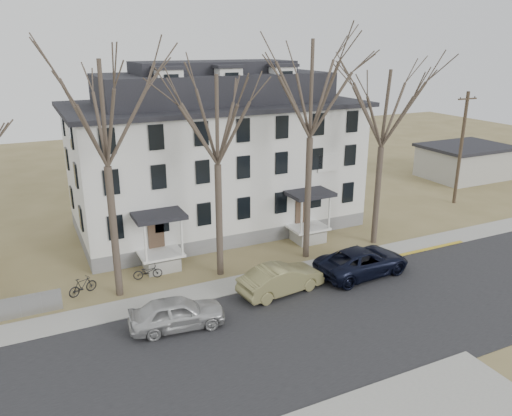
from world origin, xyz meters
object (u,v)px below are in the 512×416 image
car_navy (362,262)px  tree_mid_right (385,103)px  car_tan (281,280)px  utility_pole_far (461,147)px  tree_mid_left (216,114)px  car_silver (177,314)px  tree_center (312,82)px  boarding_house (216,155)px  tree_far_left (102,106)px  bicycle_right (83,287)px  bicycle_left (148,272)px

car_navy → tree_mid_right: bearing=-49.3°
car_tan → car_navy: bearing=-98.1°
utility_pole_far → tree_mid_right: bearing=-160.7°
tree_mid_left → car_silver: 10.79m
car_tan → car_navy: size_ratio=0.84×
tree_mid_left → utility_pole_far: (23.50, 4.20, -4.70)m
tree_center → car_silver: tree_center is taller
boarding_house → tree_center: bearing=-69.8°
tree_far_left → car_silver: (1.89, -4.69, -9.55)m
boarding_house → bicycle_right: boarding_house is taller
boarding_house → bicycle_right: (-10.83, -7.34, -4.87)m
utility_pole_far → car_silver: bearing=-162.2°
car_tan → tree_center: bearing=-53.6°
bicycle_right → car_navy: bearing=-129.2°
tree_mid_left → car_navy: tree_mid_left is taller
tree_mid_left → bicycle_left: size_ratio=7.52×
boarding_house → tree_center: 10.39m
tree_mid_left → boarding_house: bearing=69.8°
tree_center → bicycle_left: bearing=173.4°
boarding_house → tree_center: tree_center is taller
boarding_house → tree_mid_left: (-3.00, -8.15, 4.22)m
car_silver → bicycle_left: bearing=6.8°
tree_center → bicycle_left: 14.73m
tree_far_left → car_navy: 17.07m
tree_mid_left → car_silver: bearing=-131.2°
boarding_house → bicycle_right: size_ratio=12.37×
tree_mid_right → utility_pole_far: size_ratio=1.34×
tree_center → tree_mid_right: 5.70m
tree_mid_left → tree_mid_right: (11.50, 0.00, 0.00)m
tree_mid_left → tree_far_left: bearing=180.0°
boarding_house → bicycle_right: 13.96m
car_silver → car_tan: 6.34m
tree_mid_right → car_tan: bearing=-158.4°
boarding_house → utility_pole_far: size_ratio=2.19×
tree_center → car_tan: tree_center is taller
car_tan → bicycle_right: car_tan is taller
tree_mid_left → car_navy: 12.24m
car_silver → car_tan: size_ratio=0.94×
boarding_house → utility_pole_far: 20.88m
tree_center → utility_pole_far: size_ratio=1.55×
car_silver → car_tan: car_tan is taller
tree_far_left → car_navy: (13.65, -3.76, -9.52)m
tree_far_left → bicycle_left: (1.88, 1.17, -9.90)m
car_tan → car_navy: car_navy is taller
utility_pole_far → car_silver: (-27.61, -8.89, -4.11)m
tree_mid_left → tree_center: 6.18m
tree_center → tree_mid_right: size_ratio=1.15×
tree_far_left → bicycle_left: tree_far_left is taller
car_navy → tree_mid_left: bearing=60.2°
tree_far_left → car_navy: bearing=-15.4°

